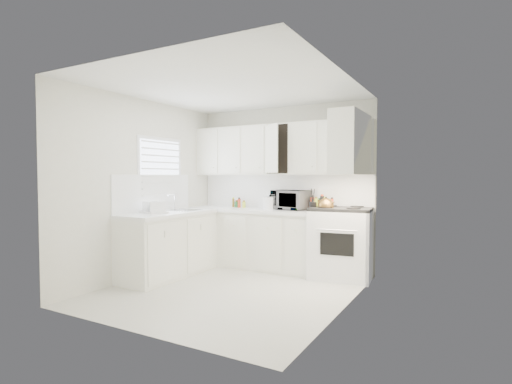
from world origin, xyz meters
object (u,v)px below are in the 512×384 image
Objects in this scene: stove at (341,233)px; dish_rack at (154,206)px; utensil_crock at (313,200)px; microwave at (291,198)px; tea_kettle at (326,205)px; rice_cooker at (270,202)px.

stove is 3.65× the size of dish_rack.
stove is at bearing 15.12° from utensil_crock.
stove is at bearing 2.22° from microwave.
stove is 2.35× the size of microwave.
tea_kettle is 1.03m from rice_cooker.
stove is 3.69× the size of utensil_crock.
dish_rack is at bearing -133.73° from tea_kettle.
stove reaches higher than tea_kettle.
dish_rack is at bearing -124.46° from microwave.
microwave is 0.51m from utensil_crock.
stove is 0.99m from microwave.
rice_cooker is at bearing -174.90° from tea_kettle.
utensil_crock is at bearing -16.45° from microwave.
tea_kettle is at bearing -13.53° from utensil_crock.
microwave is at bearing -3.34° from rice_cooker.
dish_rack is (-1.93, -1.26, -0.08)m from utensil_crock.
tea_kettle is 1.24× the size of rice_cooker.
rice_cooker is 0.63× the size of dish_rack.
stove is 0.48m from tea_kettle.
dish_rack is (-1.47, -1.49, -0.09)m from microwave.
rice_cooker is 1.82m from dish_rack.
microwave is 1.57× the size of utensil_crock.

